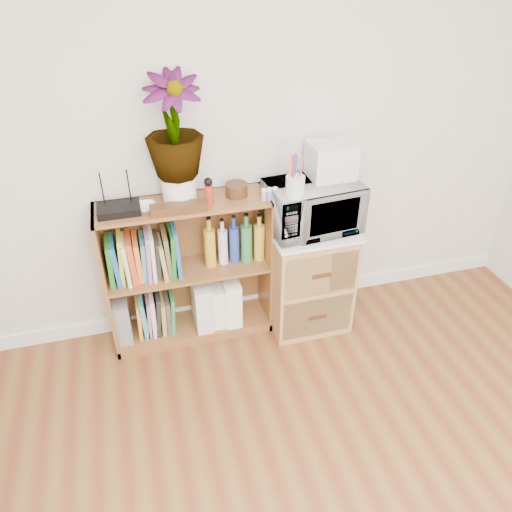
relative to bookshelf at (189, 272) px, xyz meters
name	(u,v)px	position (x,y,z in m)	size (l,w,h in m)	color
skirting_board	(240,302)	(0.35, 0.14, -0.42)	(4.00, 0.02, 0.10)	white
bookshelf	(189,272)	(0.00, 0.00, 0.00)	(1.00, 0.30, 0.95)	brown
wicker_unit	(307,276)	(0.75, -0.08, -0.12)	(0.50, 0.45, 0.70)	#9E7542
microwave	(312,206)	(0.75, -0.08, 0.39)	(0.53, 0.36, 0.29)	silver
pen_cup	(295,186)	(0.59, -0.20, 0.60)	(0.10, 0.10, 0.11)	silver
small_appliance	(331,160)	(0.87, -0.02, 0.64)	(0.26, 0.21, 0.20)	silver
router	(119,209)	(-0.35, -0.02, 0.50)	(0.23, 0.16, 0.04)	black
white_bowl	(144,208)	(-0.21, -0.03, 0.49)	(0.13, 0.13, 0.03)	white
plant_pot	(179,189)	(-0.01, 0.02, 0.55)	(0.19, 0.19, 0.16)	white
potted_plant	(173,126)	(-0.01, 0.02, 0.91)	(0.31, 0.31, 0.55)	#3D742E
trinket_box	(179,208)	(-0.03, -0.10, 0.50)	(0.31, 0.08, 0.05)	#39200F
kokeshi_doll	(209,194)	(0.15, -0.04, 0.53)	(0.05, 0.05, 0.11)	#B62716
wooden_bowl	(236,190)	(0.31, 0.01, 0.51)	(0.13, 0.13, 0.07)	#3B1E10
paint_jars	(270,195)	(0.48, -0.09, 0.50)	(0.11, 0.04, 0.05)	#D47586
file_box	(123,316)	(-0.44, 0.00, -0.26)	(0.09, 0.23, 0.29)	gray
magazine_holder_left	(201,302)	(0.06, -0.01, -0.24)	(0.10, 0.26, 0.33)	silver
magazine_holder_mid	(217,302)	(0.16, -0.01, -0.26)	(0.09, 0.23, 0.29)	white
magazine_holder_right	(230,297)	(0.25, -0.01, -0.24)	(0.10, 0.26, 0.32)	white
cookbooks	(143,256)	(-0.26, 0.00, 0.16)	(0.42, 0.20, 0.31)	#23741F
liquor_bottles	(235,240)	(0.30, 0.00, 0.18)	(0.37, 0.07, 0.32)	gold
lower_books	(155,313)	(-0.24, 0.00, -0.27)	(0.24, 0.19, 0.29)	orange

